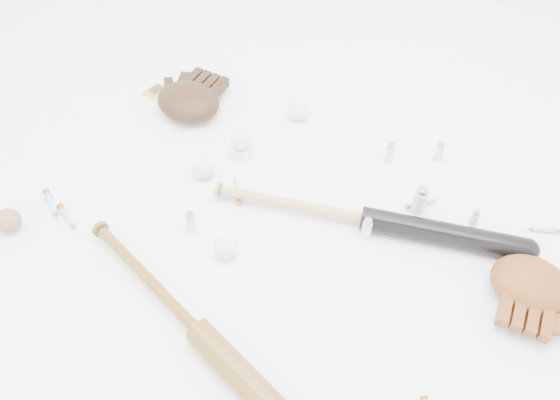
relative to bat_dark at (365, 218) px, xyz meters
The scene contains 22 objects.
bat_dark is the anchor object (origin of this frame).
bat_wood 0.58m from the bat_dark, 113.41° to the right, with size 0.97×0.07×0.07m, color brown, non-canonical shape.
glove_dark 0.77m from the bat_dark, 166.61° to the left, with size 0.27×0.27×0.10m, color #301D0D, non-canonical shape.
glove_tan 0.48m from the bat_dark, ahead, with size 0.26×0.26×0.09m, color brown, non-canonical shape.
trading_card 0.95m from the bat_dark, 167.30° to the left, with size 0.06×0.08×0.00m, color gold.
pedestal 0.48m from the bat_dark, behind, with size 0.06×0.06×0.04m, color white.
baseball_on_pedestal 0.48m from the bat_dark, behind, with size 0.07×0.07×0.07m, color white.
baseball_left 0.53m from the bat_dark, behind, with size 0.07×0.07×0.07m, color white.
baseball_upper 0.51m from the bat_dark, 139.67° to the left, with size 0.08×0.08×0.08m, color white.
baseball_mid 0.42m from the bat_dark, 137.92° to the right, with size 0.07×0.07×0.07m, color white.
baseball_aged 1.05m from the bat_dark, 151.43° to the right, with size 0.07×0.07×0.07m, color olive.
syringe_0 0.89m from the bat_dark, 153.21° to the right, with size 0.14×0.03×0.02m, color #ADBCC6, non-canonical shape.
syringe_1 0.41m from the bat_dark, behind, with size 0.14×0.02×0.02m, color #ADBCC6, non-canonical shape.
syringe_2 0.21m from the bat_dark, 51.25° to the left, with size 0.13×0.02×0.02m, color #ADBCC6, non-canonical shape.
syringe_4 0.53m from the bat_dark, 25.89° to the left, with size 0.14×0.02×0.02m, color #ADBCC6, non-canonical shape.
syringe_5 0.95m from the bat_dark, 156.15° to the right, with size 0.16×0.03×0.02m, color #ADBCC6, non-canonical shape.
vial_0 0.29m from the bat_dark, 96.48° to the left, with size 0.03×0.03×0.08m, color silver.
vial_1 0.33m from the bat_dark, 29.58° to the left, with size 0.02×0.02×0.06m, color silver.
vial_2 0.03m from the bat_dark, 58.72° to the right, with size 0.03×0.03×0.07m, color silver.
vial_3 0.18m from the bat_dark, 47.53° to the left, with size 0.04×0.04×0.10m, color silver.
vial_4 0.51m from the bat_dark, 150.46° to the right, with size 0.03×0.03×0.07m, color silver.
vial_5 0.38m from the bat_dark, 73.60° to the left, with size 0.03×0.03×0.07m, color silver.
Camera 1 is at (0.46, -0.89, 1.32)m, focal length 35.00 mm.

